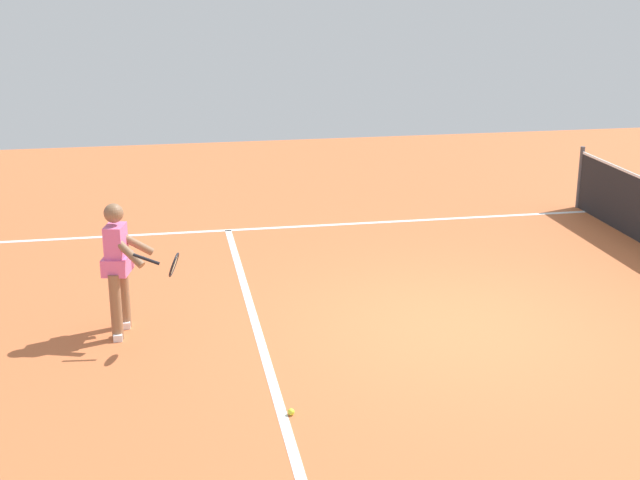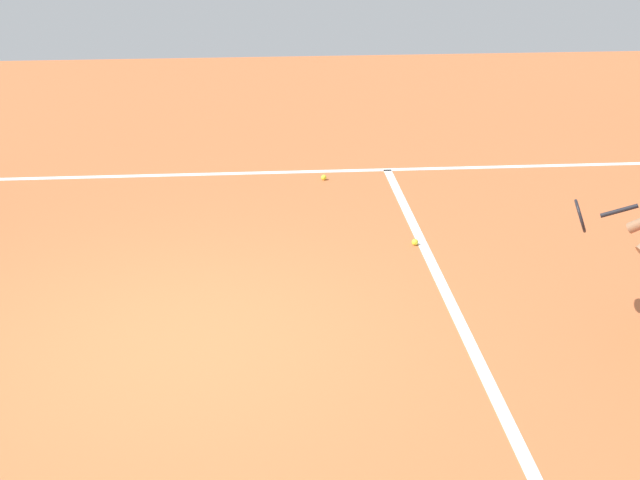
% 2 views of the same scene
% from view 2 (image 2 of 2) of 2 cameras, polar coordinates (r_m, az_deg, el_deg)
% --- Properties ---
extents(ground_plane, '(23.52, 23.52, 0.00)m').
position_cam_2_polar(ground_plane, '(7.89, -8.03, -5.86)').
color(ground_plane, '#C66638').
extents(service_line_marking, '(8.68, 0.10, 0.01)m').
position_cam_2_polar(service_line_marking, '(8.06, 8.56, -5.22)').
color(service_line_marking, white).
rests_on(service_line_marking, ground).
extents(sideline_right_marking, '(0.10, 16.09, 0.01)m').
position_cam_2_polar(sideline_right_marking, '(11.90, -6.99, 3.95)').
color(sideline_right_marking, white).
rests_on(sideline_right_marking, ground).
extents(tennis_ball_near, '(0.07, 0.07, 0.07)m').
position_cam_2_polar(tennis_ball_near, '(9.67, 5.73, -0.13)').
color(tennis_ball_near, '#D1E533').
rests_on(tennis_ball_near, ground).
extents(tennis_ball_mid, '(0.07, 0.07, 0.07)m').
position_cam_2_polar(tennis_ball_mid, '(11.59, 0.23, 3.78)').
color(tennis_ball_mid, '#D1E533').
rests_on(tennis_ball_mid, ground).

